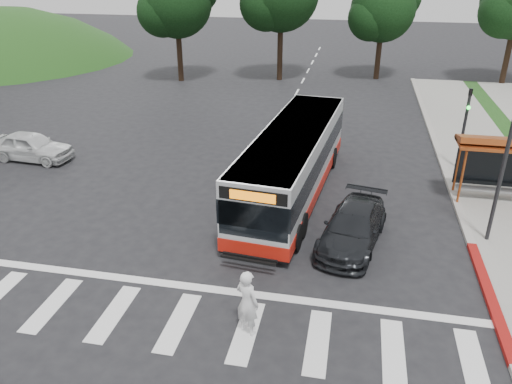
# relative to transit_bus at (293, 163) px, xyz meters

# --- Properties ---
(ground) EXTENTS (140.00, 140.00, 0.00)m
(ground) POSITION_rel_transit_bus_xyz_m (-2.06, -4.02, -1.48)
(ground) COLOR black
(ground) RESTS_ON ground
(sidewalk_east) EXTENTS (4.00, 40.00, 0.12)m
(sidewalk_east) POSITION_rel_transit_bus_xyz_m (8.94, 3.98, -1.42)
(sidewalk_east) COLOR gray
(sidewalk_east) RESTS_ON ground
(curb_east) EXTENTS (0.30, 40.00, 0.15)m
(curb_east) POSITION_rel_transit_bus_xyz_m (6.94, 3.98, -1.41)
(curb_east) COLOR #9E9991
(curb_east) RESTS_ON ground
(curb_east_red) EXTENTS (0.32, 6.00, 0.15)m
(curb_east_red) POSITION_rel_transit_bus_xyz_m (6.94, -6.02, -1.41)
(curb_east_red) COLOR maroon
(curb_east_red) RESTS_ON ground
(crosswalk_ladder) EXTENTS (18.00, 2.60, 0.01)m
(crosswalk_ladder) POSITION_rel_transit_bus_xyz_m (-2.06, -9.02, -1.48)
(crosswalk_ladder) COLOR silver
(crosswalk_ladder) RESTS_ON ground
(bus_shelter) EXTENTS (4.20, 1.60, 2.86)m
(bus_shelter) POSITION_rel_transit_bus_xyz_m (8.74, 1.09, 0.87)
(bus_shelter) COLOR #9F441A
(bus_shelter) RESTS_ON sidewalk_east
(traffic_signal_ne_tall) EXTENTS (0.18, 0.37, 6.50)m
(traffic_signal_ne_tall) POSITION_rel_transit_bus_xyz_m (7.54, -2.52, 2.39)
(traffic_signal_ne_tall) COLOR black
(traffic_signal_ne_tall) RESTS_ON ground
(traffic_signal_ne_short) EXTENTS (0.18, 0.37, 4.00)m
(traffic_signal_ne_short) POSITION_rel_transit_bus_xyz_m (7.54, 4.48, 0.99)
(traffic_signal_ne_short) COLOR black
(traffic_signal_ne_short) RESTS_ON ground
(tree_north_b) EXTENTS (5.72, 5.33, 8.43)m
(tree_north_b) POSITION_rel_transit_bus_xyz_m (4.01, 24.04, 4.18)
(tree_north_b) COLOR black
(tree_north_b) RESTS_ON ground
(tree_north_c) EXTENTS (6.16, 5.74, 9.30)m
(tree_north_c) POSITION_rel_transit_bus_xyz_m (-11.98, 20.05, 4.81)
(tree_north_c) COLOR black
(tree_north_c) RESTS_ON ground
(transit_bus) EXTENTS (3.59, 11.67, 2.97)m
(transit_bus) POSITION_rel_transit_bus_xyz_m (0.00, 0.00, 0.00)
(transit_bus) COLOR silver
(transit_bus) RESTS_ON ground
(pedestrian) EXTENTS (0.87, 0.77, 2.00)m
(pedestrian) POSITION_rel_transit_bus_xyz_m (-0.03, -8.99, -0.48)
(pedestrian) COLOR white
(pedestrian) RESTS_ON ground
(dark_sedan) EXTENTS (2.79, 4.95, 1.36)m
(dark_sedan) POSITION_rel_transit_bus_xyz_m (2.68, -3.63, -0.81)
(dark_sedan) COLOR black
(dark_sedan) RESTS_ON ground
(west_car_white) EXTENTS (4.34, 1.97, 1.44)m
(west_car_white) POSITION_rel_transit_bus_xyz_m (-13.60, 1.48, -0.76)
(west_car_white) COLOR silver
(west_car_white) RESTS_ON ground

